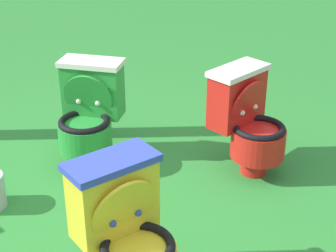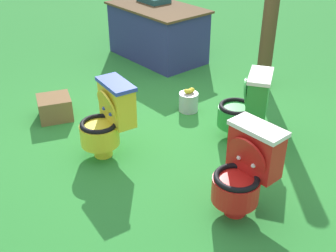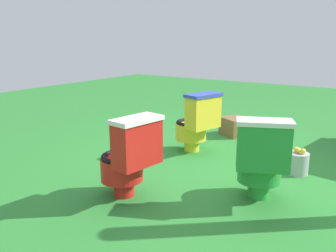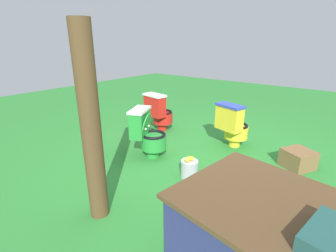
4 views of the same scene
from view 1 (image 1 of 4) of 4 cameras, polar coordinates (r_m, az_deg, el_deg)
The scene contains 4 objects.
ground at distance 3.25m, azimuth -11.06°, elevation -10.88°, with size 14.00×14.00×0.00m, color #2D8433.
toilet_red at distance 3.63m, azimuth 8.59°, elevation 0.56°, with size 0.47×0.54×0.73m.
toilet_green at distance 3.74m, azimuth -8.49°, elevation 1.36°, with size 0.61×0.57×0.73m.
toilet_yellow at distance 2.57m, azimuth -4.47°, elevation -11.30°, with size 0.52×0.58×0.73m.
Camera 1 is at (-1.64, -2.01, 1.95)m, focal length 56.85 mm.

